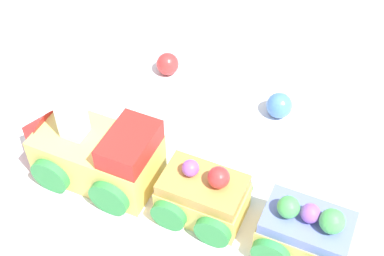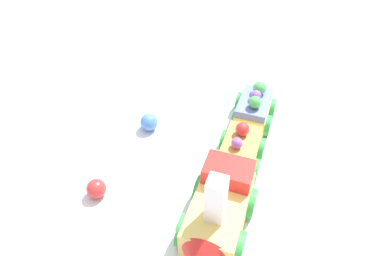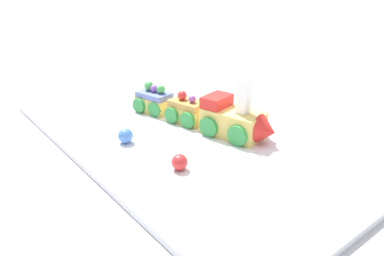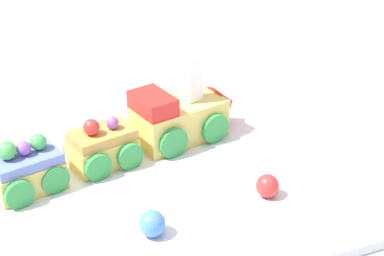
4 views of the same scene
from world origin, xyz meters
name	(u,v)px [view 3 (image 3 of 4)]	position (x,y,z in m)	size (l,w,h in m)	color
ground_plane	(186,139)	(0.00, 0.00, 0.00)	(10.00, 10.00, 0.00)	#B2B2B7
display_board	(186,136)	(0.00, 0.00, 0.01)	(0.70, 0.40, 0.01)	white
cake_train_locomotive	(237,121)	(0.07, 0.06, 0.04)	(0.15, 0.09, 0.11)	#EACC66
cake_car_caramel	(188,111)	(-0.04, 0.04, 0.03)	(0.08, 0.07, 0.06)	#EACC66
cake_car_blueberry	(154,101)	(-0.13, 0.02, 0.04)	(0.08, 0.07, 0.06)	#EACC66
gumball_blue	(125,136)	(-0.03, -0.11, 0.03)	(0.03, 0.03, 0.03)	#4C84E0
gumball_red	(180,162)	(0.10, -0.09, 0.02)	(0.03, 0.03, 0.03)	red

